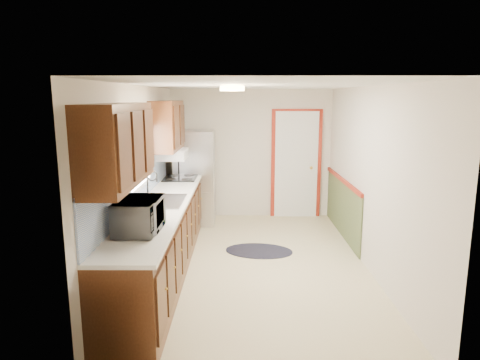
{
  "coord_description": "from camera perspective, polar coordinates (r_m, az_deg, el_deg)",
  "views": [
    {
      "loc": [
        -0.2,
        -5.5,
        2.26
      ],
      "look_at": [
        -0.21,
        0.18,
        1.15
      ],
      "focal_mm": 32.0,
      "sensor_mm": 36.0,
      "label": 1
    }
  ],
  "objects": [
    {
      "name": "rug",
      "position": [
        6.45,
        2.55,
        -9.42
      ],
      "size": [
        1.09,
        0.79,
        0.01
      ],
      "primitive_type": "ellipsoid",
      "rotation": [
        0.0,
        0.0,
        -0.16
      ],
      "color": "black",
      "rests_on": "ground"
    },
    {
      "name": "kitchen_run",
      "position": [
        5.51,
        -10.81,
        -4.41
      ],
      "size": [
        0.63,
        4.0,
        2.2
      ],
      "color": "#3D1E0D",
      "rests_on": "ground"
    },
    {
      "name": "ceiling_fixture",
      "position": [
        5.31,
        -1.05,
        12.13
      ],
      "size": [
        0.3,
        0.3,
        0.06
      ],
      "primitive_type": "cylinder",
      "color": "#FFD88C",
      "rests_on": "room_shell"
    },
    {
      "name": "refrigerator",
      "position": [
        7.71,
        -6.04,
        0.34
      ],
      "size": [
        0.71,
        0.71,
        1.67
      ],
      "rotation": [
        0.0,
        0.0,
        0.02
      ],
      "color": "#B7B7BC",
      "rests_on": "ground"
    },
    {
      "name": "cooktop",
      "position": [
        7.1,
        -7.96,
        0.3
      ],
      "size": [
        0.53,
        0.63,
        0.02
      ],
      "primitive_type": "cube",
      "color": "black",
      "rests_on": "kitchen_run"
    },
    {
      "name": "room_shell",
      "position": [
        5.61,
        2.1,
        0.15
      ],
      "size": [
        3.2,
        5.2,
        2.52
      ],
      "color": "beige",
      "rests_on": "ground"
    },
    {
      "name": "microwave",
      "position": [
        4.34,
        -13.31,
        -4.18
      ],
      "size": [
        0.35,
        0.61,
        0.4
      ],
      "primitive_type": "imported",
      "rotation": [
        0.0,
        0.0,
        1.54
      ],
      "color": "white",
      "rests_on": "kitchen_run"
    },
    {
      "name": "back_wall_trim",
      "position": [
        7.92,
        8.72,
        0.95
      ],
      "size": [
        1.12,
        2.3,
        2.08
      ],
      "color": "maroon",
      "rests_on": "ground"
    }
  ]
}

